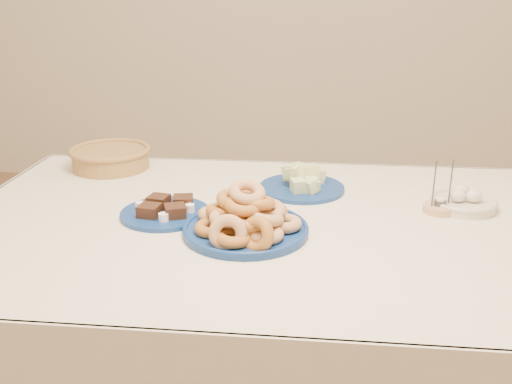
% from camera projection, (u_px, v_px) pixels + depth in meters
% --- Properties ---
extents(dining_table, '(1.71, 1.11, 0.75)m').
position_uv_depth(dining_table, '(258.00, 254.00, 1.61)').
color(dining_table, brown).
rests_on(dining_table, ground).
extents(donut_platter, '(0.37, 0.37, 0.15)m').
position_uv_depth(donut_platter, '(246.00, 220.00, 1.47)').
color(donut_platter, navy).
rests_on(donut_platter, dining_table).
extents(melon_plate, '(0.35, 0.35, 0.09)m').
position_uv_depth(melon_plate, '(302.00, 182.00, 1.79)').
color(melon_plate, navy).
rests_on(melon_plate, dining_table).
extents(brownie_plate, '(0.30, 0.30, 0.04)m').
position_uv_depth(brownie_plate, '(166.00, 211.00, 1.60)').
color(brownie_plate, navy).
rests_on(brownie_plate, dining_table).
extents(wicker_basket, '(0.36, 0.36, 0.07)m').
position_uv_depth(wicker_basket, '(111.00, 157.00, 2.00)').
color(wicker_basket, brown).
rests_on(wicker_basket, dining_table).
extents(candle_holder, '(0.12, 0.12, 0.15)m').
position_uv_depth(candle_holder, '(440.00, 207.00, 1.62)').
color(candle_holder, tan).
rests_on(candle_holder, dining_table).
extents(egg_bowl, '(0.23, 0.23, 0.06)m').
position_uv_depth(egg_bowl, '(463.00, 202.00, 1.65)').
color(egg_bowl, beige).
rests_on(egg_bowl, dining_table).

